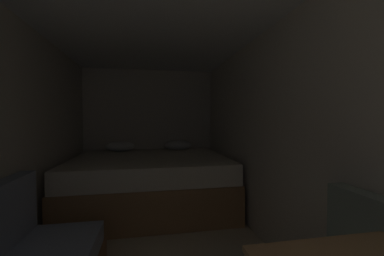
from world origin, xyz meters
TOP-DOWN VIEW (x-y plane):
  - wall_back at (0.00, 4.00)m, footprint 2.36×0.05m
  - wall_right at (1.16, 1.63)m, footprint 0.05×4.68m
  - ceiling_slab at (0.00, 1.63)m, footprint 2.36×4.68m
  - bed at (0.00, 3.07)m, footprint 2.14×1.73m

SIDE VIEW (x-z plane):
  - bed at x=0.00m, z-range -0.08..0.82m
  - wall_back at x=0.00m, z-range 0.00..2.15m
  - wall_right at x=1.16m, z-range 0.00..2.15m
  - ceiling_slab at x=0.00m, z-range 2.15..2.20m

